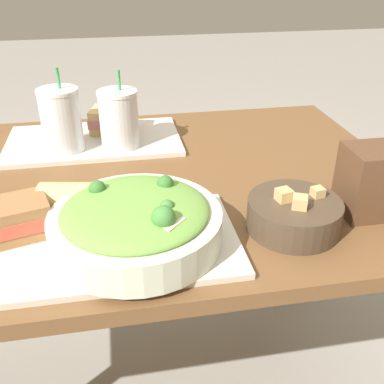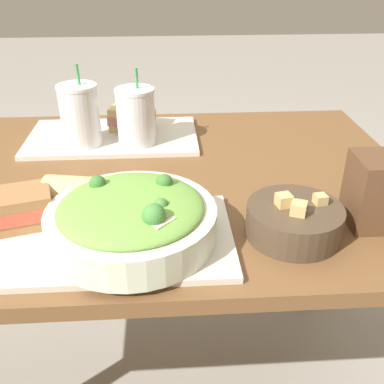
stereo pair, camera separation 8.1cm
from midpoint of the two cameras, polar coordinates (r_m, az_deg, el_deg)
name	(u,v)px [view 2 (the right image)]	position (r m, az deg, el deg)	size (l,w,h in m)	color
dining_table	(111,215)	(1.07, -8.14, -2.93)	(1.38, 0.82, 0.74)	brown
tray_near	(106,239)	(0.80, -8.04, -5.96)	(0.44, 0.26, 0.01)	beige
tray_far	(113,137)	(1.22, -8.12, 6.92)	(0.44, 0.26, 0.01)	beige
salad_bowl	(132,218)	(0.76, -4.63, -3.36)	(0.29, 0.29, 0.10)	beige
soup_bowl	(294,220)	(0.82, 15.64, -3.50)	(0.17, 0.17, 0.08)	#473828
sandwich_near	(18,208)	(0.84, -18.67, -2.07)	(0.14, 0.12, 0.06)	olive
baguette_near	(86,195)	(0.85, -10.70, -0.40)	(0.16, 0.09, 0.07)	tan
sandwich_far	(132,118)	(1.24, -5.74, 9.34)	(0.13, 0.11, 0.06)	tan
drink_cup_dark	(80,117)	(1.14, -12.03, 9.23)	(0.10, 0.10, 0.20)	silver
drink_cup_red	(136,118)	(1.13, -5.06, 9.29)	(0.10, 0.10, 0.19)	silver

